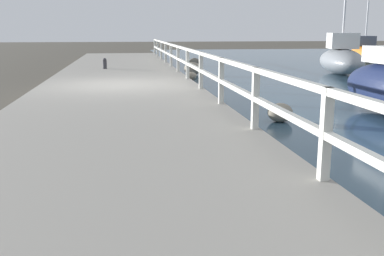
{
  "coord_description": "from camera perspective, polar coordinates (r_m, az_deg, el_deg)",
  "views": [
    {
      "loc": [
        0.14,
        -12.9,
        1.82
      ],
      "look_at": [
        1.66,
        -2.9,
        -0.39
      ],
      "focal_mm": 42.0,
      "sensor_mm": 36.0,
      "label": 1
    }
  ],
  "objects": [
    {
      "name": "boulder_mid_strip",
      "position": [
        23.67,
        0.29,
        8.41
      ],
      "size": [
        0.54,
        0.49,
        0.41
      ],
      "color": "#666056",
      "rests_on": "ground"
    },
    {
      "name": "boulder_downstream",
      "position": [
        16.89,
        -0.09,
        6.65
      ],
      "size": [
        0.4,
        0.36,
        0.3
      ],
      "color": "gray",
      "rests_on": "ground"
    },
    {
      "name": "boulder_far_strip",
      "position": [
        9.25,
        11.14,
        1.94
      ],
      "size": [
        0.51,
        0.46,
        0.38
      ],
      "color": "gray",
      "rests_on": "ground"
    },
    {
      "name": "railing",
      "position": [
        13.09,
        0.22,
        8.54
      ],
      "size": [
        0.1,
        32.5,
        0.97
      ],
      "color": "silver",
      "rests_on": "dock_walkway"
    },
    {
      "name": "sailboat_orange",
      "position": [
        29.1,
        21.06,
        9.09
      ],
      "size": [
        2.57,
        4.64,
        7.79
      ],
      "rotation": [
        0.0,
        0.0,
        -0.29
      ],
      "color": "orange",
      "rests_on": "water_surface"
    },
    {
      "name": "sailboat_gray",
      "position": [
        20.12,
        18.43,
        8.33
      ],
      "size": [
        2.47,
        4.38,
        4.94
      ],
      "rotation": [
        0.0,
        0.0,
        -0.23
      ],
      "color": "gray",
      "rests_on": "water_surface"
    },
    {
      "name": "ground_plane",
      "position": [
        13.03,
        -9.19,
        4.13
      ],
      "size": [
        120.0,
        120.0,
        0.0
      ],
      "primitive_type": "plane",
      "color": "#4C473D"
    },
    {
      "name": "dock_walkway",
      "position": [
        13.01,
        -9.21,
        4.79
      ],
      "size": [
        4.5,
        36.0,
        0.3
      ],
      "color": "#9E998E",
      "rests_on": "ground"
    },
    {
      "name": "boulder_near_dock",
      "position": [
        18.68,
        0.09,
        7.55
      ],
      "size": [
        0.71,
        0.64,
        0.53
      ],
      "color": "gray",
      "rests_on": "ground"
    },
    {
      "name": "mooring_bollard",
      "position": [
        18.49,
        -11.02,
        8.06
      ],
      "size": [
        0.16,
        0.16,
        0.43
      ],
      "color": "#333338",
      "rests_on": "dock_walkway"
    }
  ]
}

